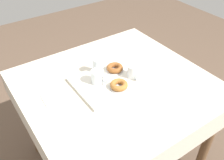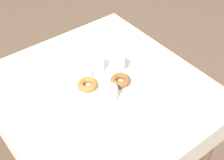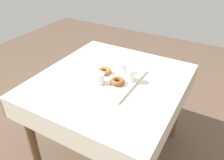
% 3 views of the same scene
% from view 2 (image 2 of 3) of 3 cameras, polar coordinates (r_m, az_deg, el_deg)
% --- Properties ---
extents(dining_table, '(1.11, 1.05, 0.77)m').
position_cam_2_polar(dining_table, '(1.74, -2.01, -4.12)').
color(dining_table, beige).
rests_on(dining_table, ground).
extents(serving_tray, '(0.48, 0.34, 0.02)m').
position_cam_2_polar(serving_tray, '(1.67, -1.33, -0.72)').
color(serving_tray, silver).
rests_on(serving_tray, dining_table).
extents(tea_mug_left, '(0.07, 0.11, 0.08)m').
position_cam_2_polar(tea_mug_left, '(1.70, -2.77, 2.52)').
color(tea_mug_left, white).
rests_on(tea_mug_left, serving_tray).
extents(tea_mug_right, '(0.07, 0.11, 0.08)m').
position_cam_2_polar(tea_mug_right, '(1.55, -0.45, -2.58)').
color(tea_mug_right, white).
rests_on(tea_mug_right, serving_tray).
extents(water_glass_near, '(0.06, 0.06, 0.09)m').
position_cam_2_polar(water_glass_near, '(1.71, 1.24, 2.79)').
color(water_glass_near, white).
rests_on(water_glass_near, serving_tray).
extents(donut_plate_left, '(0.11, 0.11, 0.01)m').
position_cam_2_polar(donut_plate_left, '(1.66, 1.51, -0.54)').
color(donut_plate_left, silver).
rests_on(donut_plate_left, serving_tray).
extents(sugar_donut_left, '(0.10, 0.10, 0.03)m').
position_cam_2_polar(sugar_donut_left, '(1.64, 1.52, -0.04)').
color(sugar_donut_left, brown).
rests_on(sugar_donut_left, donut_plate_left).
extents(donut_plate_right, '(0.11, 0.11, 0.01)m').
position_cam_2_polar(donut_plate_right, '(1.64, -4.44, -1.31)').
color(donut_plate_right, silver).
rests_on(donut_plate_right, serving_tray).
extents(sugar_donut_right, '(0.10, 0.10, 0.03)m').
position_cam_2_polar(sugar_donut_right, '(1.62, -4.48, -0.81)').
color(sugar_donut_right, '#A3662D').
rests_on(sugar_donut_right, donut_plate_right).
extents(paper_napkin, '(0.15, 0.13, 0.01)m').
position_cam_2_polar(paper_napkin, '(1.93, -6.32, 5.67)').
color(paper_napkin, white).
rests_on(paper_napkin, dining_table).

